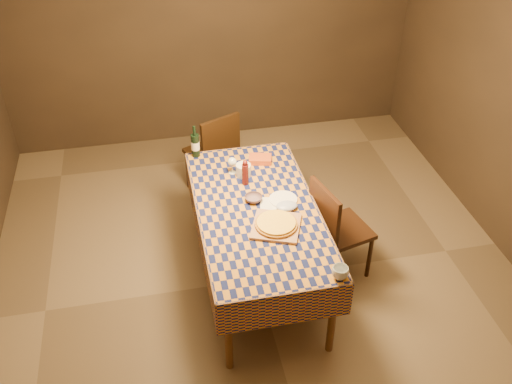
# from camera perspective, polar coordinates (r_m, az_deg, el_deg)

# --- Properties ---
(room) EXTENTS (5.00, 5.10, 2.70)m
(room) POSITION_cam_1_polar(r_m,az_deg,el_deg) (4.12, 0.14, 4.62)
(room) COLOR brown
(room) RESTS_ON ground
(dining_table) EXTENTS (0.94, 1.84, 0.77)m
(dining_table) POSITION_cam_1_polar(r_m,az_deg,el_deg) (4.50, 0.13, -2.48)
(dining_table) COLOR brown
(dining_table) RESTS_ON ground
(cutting_board) EXTENTS (0.45, 0.45, 0.02)m
(cutting_board) POSITION_cam_1_polar(r_m,az_deg,el_deg) (4.28, 2.02, -3.43)
(cutting_board) COLOR #A8734F
(cutting_board) RESTS_ON dining_table
(pizza) EXTENTS (0.42, 0.42, 0.03)m
(pizza) POSITION_cam_1_polar(r_m,az_deg,el_deg) (4.26, 2.03, -3.16)
(pizza) COLOR #A1651A
(pizza) RESTS_ON cutting_board
(pepper_mill) EXTENTS (0.06, 0.06, 0.23)m
(pepper_mill) POSITION_cam_1_polar(r_m,az_deg,el_deg) (4.66, -1.08, 1.91)
(pepper_mill) COLOR #4C1211
(pepper_mill) RESTS_ON dining_table
(bowl) EXTENTS (0.16, 0.16, 0.04)m
(bowl) POSITION_cam_1_polar(r_m,az_deg,el_deg) (4.52, -0.25, -0.65)
(bowl) COLOR #664D55
(bowl) RESTS_ON dining_table
(wine_glass) EXTENTS (0.08, 0.08, 0.15)m
(wine_glass) POSITION_cam_1_polar(r_m,az_deg,el_deg) (4.80, -2.41, 2.99)
(wine_glass) COLOR silver
(wine_glass) RESTS_ON dining_table
(wine_bottle) EXTENTS (0.08, 0.08, 0.30)m
(wine_bottle) POSITION_cam_1_polar(r_m,az_deg,el_deg) (5.04, -6.09, 4.71)
(wine_bottle) COLOR black
(wine_bottle) RESTS_ON dining_table
(deli_tub) EXTENTS (0.16, 0.16, 0.11)m
(deli_tub) POSITION_cam_1_polar(r_m,az_deg,el_deg) (4.79, -1.27, 2.20)
(deli_tub) COLOR silver
(deli_tub) RESTS_ON dining_table
(takeout_container) EXTENTS (0.22, 0.18, 0.05)m
(takeout_container) POSITION_cam_1_polar(r_m,az_deg,el_deg) (4.98, 0.42, 3.30)
(takeout_container) COLOR #BE4919
(takeout_container) RESTS_ON dining_table
(white_plate) EXTENTS (0.29, 0.29, 0.01)m
(white_plate) POSITION_cam_1_polar(r_m,az_deg,el_deg) (4.54, 2.74, -0.74)
(white_plate) COLOR white
(white_plate) RESTS_ON dining_table
(tumbler) EXTENTS (0.15, 0.15, 0.09)m
(tumbler) POSITION_cam_1_polar(r_m,az_deg,el_deg) (3.90, 8.41, -7.98)
(tumbler) COLOR silver
(tumbler) RESTS_ON dining_table
(flour_patch) EXTENTS (0.28, 0.24, 0.00)m
(flour_patch) POSITION_cam_1_polar(r_m,az_deg,el_deg) (4.50, 1.98, -1.27)
(flour_patch) COLOR silver
(flour_patch) RESTS_ON dining_table
(flour_bag) EXTENTS (0.19, 0.16, 0.05)m
(flour_bag) POSITION_cam_1_polar(r_m,az_deg,el_deg) (4.45, 3.09, -1.40)
(flour_bag) COLOR #A4AFD2
(flour_bag) RESTS_ON dining_table
(chair_far) EXTENTS (0.56, 0.56, 0.93)m
(chair_far) POSITION_cam_1_polar(r_m,az_deg,el_deg) (5.62, -4.13, 4.19)
(chair_far) COLOR black
(chair_far) RESTS_ON ground
(chair_right) EXTENTS (0.52, 0.51, 0.93)m
(chair_right) POSITION_cam_1_polar(r_m,az_deg,el_deg) (4.72, 7.84, -3.40)
(chair_right) COLOR black
(chair_right) RESTS_ON ground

